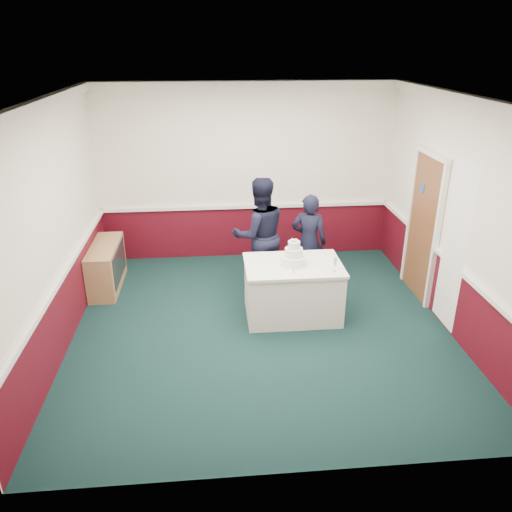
{
  "coord_description": "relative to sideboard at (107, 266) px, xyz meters",
  "views": [
    {
      "loc": [
        -0.6,
        -5.8,
        3.6
      ],
      "look_at": [
        -0.08,
        -0.1,
        1.1
      ],
      "focal_mm": 35.0,
      "sensor_mm": 36.0,
      "label": 1
    }
  ],
  "objects": [
    {
      "name": "ground",
      "position": [
        2.28,
        -1.42,
        -0.35
      ],
      "size": [
        5.0,
        5.0,
        0.0
      ],
      "primitive_type": "plane",
      "color": "#122C2B",
      "rests_on": "ground"
    },
    {
      "name": "room_shell",
      "position": [
        2.36,
        -0.81,
        1.62
      ],
      "size": [
        5.0,
        5.0,
        3.0
      ],
      "color": "white",
      "rests_on": "ground"
    },
    {
      "name": "sideboard",
      "position": [
        0.0,
        0.0,
        0.0
      ],
      "size": [
        0.41,
        1.2,
        0.7
      ],
      "color": "#9D724C",
      "rests_on": "ground"
    },
    {
      "name": "cake_table",
      "position": [
        2.74,
        -1.13,
        0.05
      ],
      "size": [
        1.32,
        0.92,
        0.79
      ],
      "color": "white",
      "rests_on": "ground"
    },
    {
      "name": "wedding_cake",
      "position": [
        2.74,
        -1.13,
        0.55
      ],
      "size": [
        0.35,
        0.35,
        0.36
      ],
      "color": "white",
      "rests_on": "cake_table"
    },
    {
      "name": "cake_knife",
      "position": [
        2.71,
        -1.33,
        0.44
      ],
      "size": [
        0.05,
        0.22,
        0.0
      ],
      "primitive_type": "cube",
      "rotation": [
        0.0,
        0.0,
        -0.16
      ],
      "color": "silver",
      "rests_on": "cake_table"
    },
    {
      "name": "champagne_flute",
      "position": [
        3.24,
        -1.41,
        0.58
      ],
      "size": [
        0.05,
        0.05,
        0.21
      ],
      "color": "silver",
      "rests_on": "cake_table"
    },
    {
      "name": "person_man",
      "position": [
        2.37,
        -0.24,
        0.54
      ],
      "size": [
        0.97,
        0.82,
        1.77
      ],
      "primitive_type": "imported",
      "rotation": [
        0.0,
        0.0,
        3.33
      ],
      "color": "black",
      "rests_on": "ground"
    },
    {
      "name": "person_woman",
      "position": [
        3.13,
        -0.24,
        0.4
      ],
      "size": [
        0.64,
        0.53,
        1.5
      ],
      "primitive_type": "imported",
      "rotation": [
        0.0,
        0.0,
        2.78
      ],
      "color": "black",
      "rests_on": "ground"
    }
  ]
}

